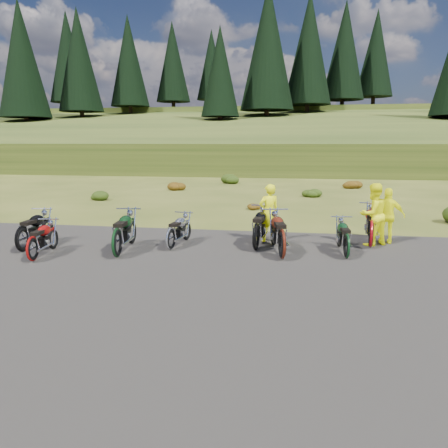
% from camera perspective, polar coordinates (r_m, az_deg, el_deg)
% --- Properties ---
extents(ground, '(300.00, 300.00, 0.00)m').
position_cam_1_polar(ground, '(11.72, 1.14, -4.93)').
color(ground, '#404A18').
rests_on(ground, ground).
extents(gravel_pad, '(20.00, 12.00, 0.04)m').
position_cam_1_polar(gravel_pad, '(9.83, -0.54, -8.03)').
color(gravel_pad, black).
rests_on(gravel_pad, ground).
extents(hill_slope, '(300.00, 45.97, 9.37)m').
position_cam_1_polar(hill_slope, '(61.27, 7.90, 7.63)').
color(hill_slope, '#2A3F15').
rests_on(hill_slope, ground).
extents(hill_plateau, '(300.00, 90.00, 9.17)m').
position_cam_1_polar(hill_plateau, '(121.22, 8.69, 9.07)').
color(hill_plateau, '#2A3F15').
rests_on(hill_plateau, ground).
extents(conifer_14, '(5.28, 5.28, 14.00)m').
position_cam_1_polar(conifer_14, '(97.65, -24.59, 17.65)').
color(conifer_14, black).
rests_on(conifer_14, ground).
extents(conifer_15, '(7.92, 7.92, 20.00)m').
position_cam_1_polar(conifer_15, '(100.30, -19.72, 19.86)').
color(conifer_15, black).
rests_on(conifer_15, ground).
extents(conifer_16, '(7.48, 7.48, 19.00)m').
position_cam_1_polar(conifer_16, '(75.24, -24.92, 19.01)').
color(conifer_16, black).
rests_on(conifer_16, ground).
extents(conifer_17, '(7.04, 7.04, 18.00)m').
position_cam_1_polar(conifer_17, '(77.52, -18.43, 19.68)').
color(conifer_17, black).
rests_on(conifer_17, ground).
extents(conifer_18, '(6.60, 6.60, 17.00)m').
position_cam_1_polar(conifer_18, '(80.64, -12.34, 20.10)').
color(conifer_18, black).
rests_on(conifer_18, ground).
extents(conifer_19, '(6.16, 6.16, 16.00)m').
position_cam_1_polar(conifer_19, '(84.50, -6.73, 20.29)').
color(conifer_19, black).
rests_on(conifer_19, ground).
extents(conifer_20, '(5.72, 5.72, 15.00)m').
position_cam_1_polar(conifer_20, '(88.95, -1.64, 20.06)').
color(conifer_20, black).
rests_on(conifer_20, ground).
extents(conifer_21, '(5.28, 5.28, 14.00)m').
position_cam_1_polar(conifer_21, '(62.79, -0.51, 19.30)').
color(conifer_21, black).
rests_on(conifer_21, ground).
extents(conifer_22, '(7.92, 7.92, 20.00)m').
position_cam_1_polar(conifer_22, '(68.69, 5.74, 22.07)').
color(conifer_22, black).
rests_on(conifer_22, ground).
extents(conifer_23, '(7.48, 7.48, 19.00)m').
position_cam_1_polar(conifer_23, '(74.57, 11.02, 21.57)').
color(conifer_23, black).
rests_on(conifer_23, ground).
extents(conifer_24, '(7.04, 7.04, 18.00)m').
position_cam_1_polar(conifer_24, '(80.92, 15.47, 21.01)').
color(conifer_24, black).
rests_on(conifer_24, ground).
extents(conifer_25, '(6.60, 6.60, 17.00)m').
position_cam_1_polar(conifer_25, '(87.60, 19.22, 20.32)').
color(conifer_25, black).
rests_on(conifer_25, ground).
extents(shrub_1, '(1.03, 1.03, 0.61)m').
position_cam_1_polar(shrub_1, '(25.05, -16.05, 3.74)').
color(shrub_1, '#1F380E').
rests_on(shrub_1, ground).
extents(shrub_2, '(1.30, 1.30, 0.77)m').
position_cam_1_polar(shrub_2, '(28.98, -6.34, 5.13)').
color(shrub_2, '#64320C').
rests_on(shrub_2, ground).
extents(shrub_3, '(1.56, 1.56, 0.92)m').
position_cam_1_polar(shrub_3, '(33.54, 0.92, 6.08)').
color(shrub_3, '#1F380E').
rests_on(shrub_3, ground).
extents(shrub_4, '(0.77, 0.77, 0.45)m').
position_cam_1_polar(shrub_4, '(20.68, 3.70, 2.53)').
color(shrub_4, '#64320C').
rests_on(shrub_4, ground).
extents(shrub_5, '(1.03, 1.03, 0.61)m').
position_cam_1_polar(shrub_5, '(25.84, 11.31, 4.15)').
color(shrub_5, '#1F380E').
rests_on(shrub_5, ground).
extents(shrub_6, '(1.30, 1.30, 0.77)m').
position_cam_1_polar(shrub_6, '(31.33, 16.34, 5.18)').
color(shrub_6, '#64320C').
rests_on(shrub_6, ground).
extents(motorcycle_0, '(0.84, 2.17, 1.12)m').
position_cam_1_polar(motorcycle_0, '(13.91, -24.68, -3.41)').
color(motorcycle_0, black).
rests_on(motorcycle_0, ground).
extents(motorcycle_1, '(0.84, 1.94, 0.99)m').
position_cam_1_polar(motorcycle_1, '(12.74, -23.61, -4.56)').
color(motorcycle_1, maroon).
rests_on(motorcycle_1, ground).
extents(motorcycle_2, '(1.01, 2.36, 1.20)m').
position_cam_1_polar(motorcycle_2, '(12.42, -13.72, -4.34)').
color(motorcycle_2, black).
rests_on(motorcycle_2, ground).
extents(motorcycle_3, '(0.87, 1.96, 0.99)m').
position_cam_1_polar(motorcycle_3, '(12.96, -6.93, -3.48)').
color(motorcycle_3, '#A8A8AD').
rests_on(motorcycle_3, ground).
extents(motorcycle_4, '(1.21, 2.42, 1.21)m').
position_cam_1_polar(motorcycle_4, '(11.98, 7.56, -4.67)').
color(motorcycle_4, '#51190D').
rests_on(motorcycle_4, ground).
extents(motorcycle_5, '(0.92, 2.32, 1.19)m').
position_cam_1_polar(motorcycle_5, '(12.87, 4.18, -3.53)').
color(motorcycle_5, black).
rests_on(motorcycle_5, ground).
extents(motorcycle_6, '(1.08, 2.41, 1.22)m').
position_cam_1_polar(motorcycle_6, '(13.88, 18.55, -3.01)').
color(motorcycle_6, maroon).
rests_on(motorcycle_6, ground).
extents(motorcycle_7, '(0.76, 1.96, 1.01)m').
position_cam_1_polar(motorcycle_7, '(12.40, 15.66, -4.45)').
color(motorcycle_7, black).
rests_on(motorcycle_7, ground).
extents(person_middle, '(0.79, 0.69, 1.83)m').
position_cam_1_polar(person_middle, '(13.87, 5.88, 1.33)').
color(person_middle, '#ECEE0C').
rests_on(person_middle, ground).
extents(person_right_a, '(1.17, 1.11, 1.90)m').
position_cam_1_polar(person_right_a, '(14.03, 18.86, 1.07)').
color(person_right_a, '#ECEE0C').
rests_on(person_right_a, ground).
extents(person_right_b, '(1.07, 0.57, 1.73)m').
position_cam_1_polar(person_right_b, '(14.46, 20.58, 0.89)').
color(person_right_b, '#ECEE0C').
rests_on(person_right_b, ground).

